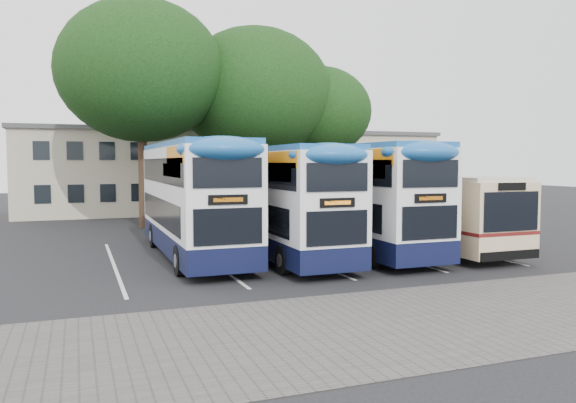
% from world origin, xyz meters
% --- Properties ---
extents(ground, '(120.00, 120.00, 0.00)m').
position_xyz_m(ground, '(0.00, 0.00, 0.00)').
color(ground, black).
rests_on(ground, ground).
extents(paving_strip, '(40.00, 6.00, 0.01)m').
position_xyz_m(paving_strip, '(-2.00, -5.00, 0.01)').
color(paving_strip, '#595654').
rests_on(paving_strip, ground).
extents(bay_lines, '(14.12, 11.00, 0.01)m').
position_xyz_m(bay_lines, '(-3.75, 5.00, 0.01)').
color(bay_lines, silver).
rests_on(bay_lines, ground).
extents(depot_building, '(32.40, 8.40, 6.20)m').
position_xyz_m(depot_building, '(0.00, 26.99, 3.15)').
color(depot_building, '#BDB798').
rests_on(depot_building, ground).
extents(lamp_post, '(0.25, 1.05, 9.06)m').
position_xyz_m(lamp_post, '(6.00, 19.97, 5.08)').
color(lamp_post, gray).
rests_on(lamp_post, ground).
extents(tree_left, '(9.38, 9.38, 12.86)m').
position_xyz_m(tree_left, '(-8.39, 16.70, 8.86)').
color(tree_left, black).
rests_on(tree_left, ground).
extents(tree_mid, '(9.56, 9.56, 12.14)m').
position_xyz_m(tree_mid, '(-1.32, 17.84, 8.07)').
color(tree_mid, black).
rests_on(tree_mid, ground).
extents(tree_right, '(6.98, 6.98, 10.07)m').
position_xyz_m(tree_right, '(3.21, 18.22, 7.09)').
color(tree_right, black).
rests_on(tree_right, ground).
extents(bus_dd_left, '(2.62, 10.81, 4.51)m').
position_xyz_m(bus_dd_left, '(-7.66, 5.81, 2.48)').
color(bus_dd_left, black).
rests_on(bus_dd_left, ground).
extents(bus_dd_mid, '(2.51, 10.37, 4.32)m').
position_xyz_m(bus_dd_mid, '(-4.45, 4.63, 2.38)').
color(bus_dd_mid, black).
rests_on(bus_dd_mid, ground).
extents(bus_dd_right, '(2.58, 10.64, 4.44)m').
position_xyz_m(bus_dd_right, '(-1.11, 4.71, 2.44)').
color(bus_dd_right, black).
rests_on(bus_dd_right, ground).
extents(bus_single, '(2.73, 10.74, 3.20)m').
position_xyz_m(bus_single, '(2.24, 4.79, 1.81)').
color(bus_single, beige).
rests_on(bus_single, ground).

